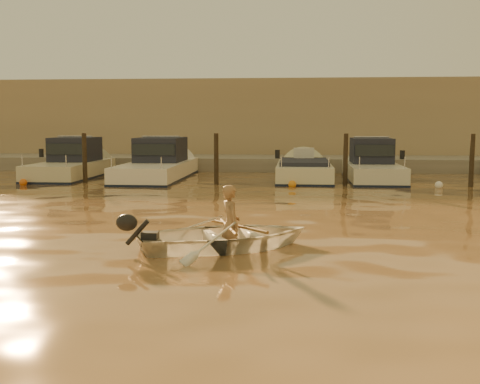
# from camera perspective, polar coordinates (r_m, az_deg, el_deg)

# --- Properties ---
(ground_plane) EXTENTS (160.00, 160.00, 0.00)m
(ground_plane) POSITION_cam_1_polar(r_m,az_deg,el_deg) (10.22, -11.45, -7.33)
(ground_plane) COLOR brown
(ground_plane) RESTS_ON ground
(dinghy) EXTENTS (4.12, 3.63, 0.71)m
(dinghy) POSITION_cam_1_polar(r_m,az_deg,el_deg) (11.72, -1.36, -4.22)
(dinghy) COLOR white
(dinghy) RESTS_ON ground_plane
(person) EXTENTS (0.57, 0.66, 1.54)m
(person) POSITION_cam_1_polar(r_m,az_deg,el_deg) (11.71, -0.90, -3.06)
(person) COLOR #936C49
(person) RESTS_ON dinghy
(outboard_motor) EXTENTS (0.98, 0.74, 0.70)m
(outboard_motor) POSITION_cam_1_polar(r_m,az_deg,el_deg) (11.36, -8.62, -4.41)
(outboard_motor) COLOR black
(outboard_motor) RESTS_ON dinghy
(oar_port) EXTENTS (1.29, 1.73, 0.13)m
(oar_port) POSITION_cam_1_polar(r_m,az_deg,el_deg) (11.77, -0.21, -3.25)
(oar_port) COLOR olive
(oar_port) RESTS_ON dinghy
(oar_starboard) EXTENTS (0.58, 2.05, 0.13)m
(oar_starboard) POSITION_cam_1_polar(r_m,az_deg,el_deg) (11.70, -1.13, -3.30)
(oar_starboard) COLOR brown
(oar_starboard) RESTS_ON dinghy
(moored_boat_1) EXTENTS (2.23, 6.63, 1.75)m
(moored_boat_1) POSITION_cam_1_polar(r_m,az_deg,el_deg) (27.38, -15.75, 2.62)
(moored_boat_1) COLOR beige
(moored_boat_1) RESTS_ON ground_plane
(moored_boat_2) EXTENTS (2.39, 7.97, 1.75)m
(moored_boat_2) POSITION_cam_1_polar(r_m,az_deg,el_deg) (26.24, -7.84, 2.65)
(moored_boat_2) COLOR white
(moored_boat_2) RESTS_ON ground_plane
(moored_boat_3) EXTENTS (2.23, 6.36, 0.95)m
(moored_boat_3) POSITION_cam_1_polar(r_m,az_deg,el_deg) (25.58, 6.07, 1.67)
(moored_boat_3) COLOR beige
(moored_boat_3) RESTS_ON ground_plane
(moored_boat_4) EXTENTS (2.08, 6.48, 1.75)m
(moored_boat_4) POSITION_cam_1_polar(r_m,az_deg,el_deg) (25.75, 12.47, 2.47)
(moored_boat_4) COLOR silver
(moored_boat_4) RESTS_ON ground_plane
(piling_1) EXTENTS (0.18, 0.18, 2.20)m
(piling_1) POSITION_cam_1_polar(r_m,az_deg,el_deg) (24.80, -14.51, 2.90)
(piling_1) COLOR #2D2319
(piling_1) RESTS_ON ground_plane
(piling_2) EXTENTS (0.18, 0.18, 2.20)m
(piling_2) POSITION_cam_1_polar(r_m,az_deg,el_deg) (23.54, -2.27, 2.91)
(piling_2) COLOR #2D2319
(piling_2) RESTS_ON ground_plane
(piling_3) EXTENTS (0.18, 0.18, 2.20)m
(piling_3) POSITION_cam_1_polar(r_m,az_deg,el_deg) (23.41, 9.97, 2.80)
(piling_3) COLOR #2D2319
(piling_3) RESTS_ON ground_plane
(piling_4) EXTENTS (0.18, 0.18, 2.20)m
(piling_4) POSITION_cam_1_polar(r_m,az_deg,el_deg) (24.25, 21.12, 2.58)
(piling_4) COLOR #2D2319
(piling_4) RESTS_ON ground_plane
(fender_b) EXTENTS (0.30, 0.30, 0.30)m
(fender_b) POSITION_cam_1_polar(r_m,az_deg,el_deg) (24.77, -19.87, 0.85)
(fender_b) COLOR #D05E18
(fender_b) RESTS_ON ground_plane
(fender_c) EXTENTS (0.30, 0.30, 0.30)m
(fender_c) POSITION_cam_1_polar(r_m,az_deg,el_deg) (23.03, -8.18, 0.77)
(fender_c) COLOR silver
(fender_c) RESTS_ON ground_plane
(fender_d) EXTENTS (0.30, 0.30, 0.30)m
(fender_d) POSITION_cam_1_polar(r_m,az_deg,el_deg) (22.68, 4.98, 0.72)
(fender_d) COLOR orange
(fender_d) RESTS_ON ground_plane
(fender_e) EXTENTS (0.30, 0.30, 0.30)m
(fender_e) POSITION_cam_1_polar(r_m,az_deg,el_deg) (23.49, 18.33, 0.61)
(fender_e) COLOR white
(fender_e) RESTS_ON ground_plane
(quay) EXTENTS (52.00, 4.00, 1.00)m
(quay) POSITION_cam_1_polar(r_m,az_deg,el_deg) (31.21, -0.03, 2.47)
(quay) COLOR gray
(quay) RESTS_ON ground_plane
(waterfront_building) EXTENTS (46.00, 7.00, 4.80)m
(waterfront_building) POSITION_cam_1_polar(r_m,az_deg,el_deg) (36.60, 0.78, 6.62)
(waterfront_building) COLOR #9E8466
(waterfront_building) RESTS_ON quay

